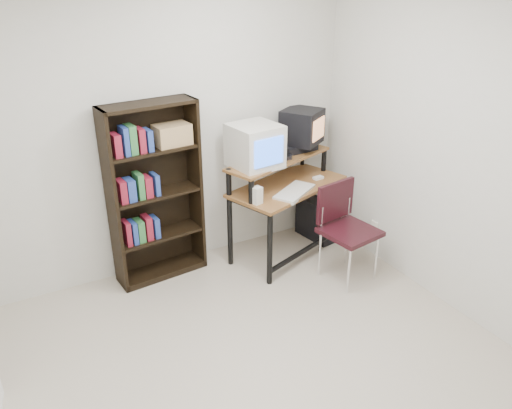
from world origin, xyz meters
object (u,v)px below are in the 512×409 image
school_chair (344,221)px  bookshelf (154,190)px  crt_monitor (255,146)px  pc_tower (317,219)px  computer_desk (286,189)px  crt_tv (302,127)px

school_chair → bookshelf: (-1.46, 0.85, 0.29)m
crt_monitor → pc_tower: crt_monitor is taller
computer_desk → bookshelf: bearing=150.7°
school_chair → bookshelf: bearing=141.4°
pc_tower → school_chair: (-0.22, -0.71, 0.34)m
crt_monitor → bookshelf: size_ratio=0.29×
crt_monitor → computer_desk: bearing=-11.6°
computer_desk → crt_tv: 0.64m
computer_desk → school_chair: (0.24, -0.61, -0.13)m
school_chair → bookshelf: size_ratio=0.55×
computer_desk → bookshelf: 1.26m
crt_tv → pc_tower: bearing=-64.0°
crt_tv → computer_desk: bearing=-178.7°
bookshelf → crt_monitor: bearing=-18.4°
bookshelf → school_chair: bearing=-35.4°
computer_desk → crt_monitor: (-0.33, 0.03, 0.48)m
crt_monitor → crt_tv: bearing=8.0°
crt_tv → pc_tower: size_ratio=1.07×
crt_monitor → school_chair: 1.05m
computer_desk → pc_tower: bearing=-7.1°
computer_desk → school_chair: 0.67m
computer_desk → school_chair: size_ratio=1.44×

